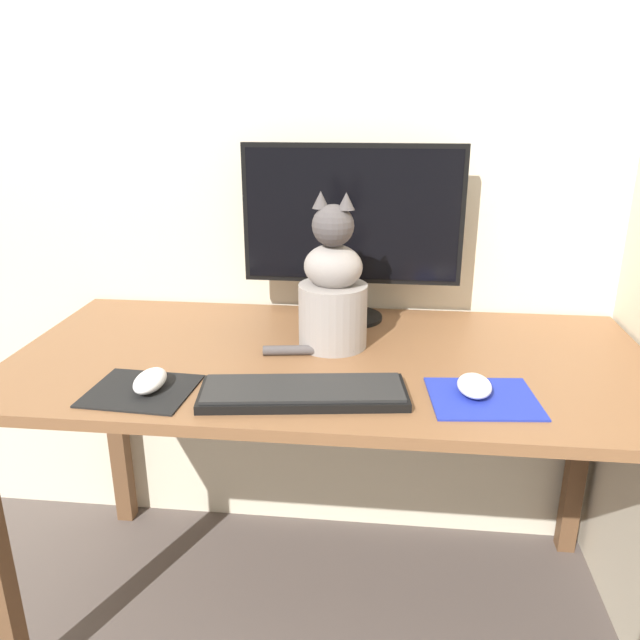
{
  "coord_description": "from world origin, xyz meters",
  "views": [
    {
      "loc": [
        0.12,
        -1.33,
        1.3
      ],
      "look_at": [
        -0.02,
        -0.08,
        0.85
      ],
      "focal_mm": 35.0,
      "sensor_mm": 36.0,
      "label": 1
    }
  ],
  "objects_px": {
    "monitor": "(352,224)",
    "cat": "(334,291)",
    "keyboard": "(303,392)",
    "computer_mouse_left": "(150,381)",
    "computer_mouse_right": "(474,386)"
  },
  "relations": [
    {
      "from": "monitor",
      "to": "cat",
      "type": "relative_size",
      "value": 1.53
    },
    {
      "from": "keyboard",
      "to": "cat",
      "type": "height_order",
      "value": "cat"
    },
    {
      "from": "cat",
      "to": "keyboard",
      "type": "bearing_deg",
      "value": -84.96
    },
    {
      "from": "computer_mouse_left",
      "to": "keyboard",
      "type": "bearing_deg",
      "value": 0.39
    },
    {
      "from": "keyboard",
      "to": "cat",
      "type": "distance_m",
      "value": 0.31
    },
    {
      "from": "keyboard",
      "to": "computer_mouse_right",
      "type": "xyz_separation_m",
      "value": [
        0.34,
        0.05,
        0.01
      ]
    },
    {
      "from": "monitor",
      "to": "cat",
      "type": "distance_m",
      "value": 0.24
    },
    {
      "from": "computer_mouse_left",
      "to": "computer_mouse_right",
      "type": "bearing_deg",
      "value": 4.47
    },
    {
      "from": "monitor",
      "to": "computer_mouse_right",
      "type": "xyz_separation_m",
      "value": [
        0.27,
        -0.43,
        -0.24
      ]
    },
    {
      "from": "keyboard",
      "to": "cat",
      "type": "bearing_deg",
      "value": 75.37
    },
    {
      "from": "keyboard",
      "to": "computer_mouse_left",
      "type": "height_order",
      "value": "computer_mouse_left"
    },
    {
      "from": "cat",
      "to": "monitor",
      "type": "bearing_deg",
      "value": 93.76
    },
    {
      "from": "keyboard",
      "to": "computer_mouse_right",
      "type": "bearing_deg",
      "value": 0.64
    },
    {
      "from": "monitor",
      "to": "computer_mouse_left",
      "type": "height_order",
      "value": "monitor"
    },
    {
      "from": "keyboard",
      "to": "computer_mouse_left",
      "type": "bearing_deg",
      "value": 172.82
    }
  ]
}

